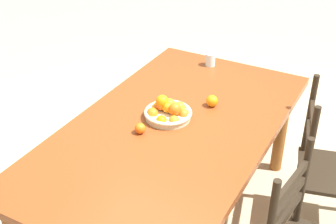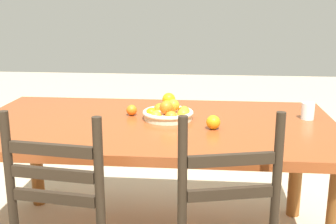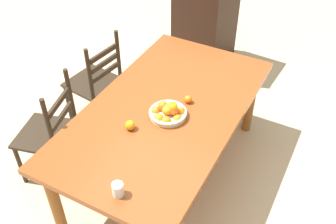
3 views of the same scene
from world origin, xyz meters
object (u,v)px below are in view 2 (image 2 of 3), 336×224
(dining_table, at_px, (154,136))
(drinking_glass, at_px, (308,111))
(orange_loose_1, at_px, (213,122))
(fruit_bowl, at_px, (169,112))
(orange_loose_0, at_px, (132,110))

(dining_table, xyz_separation_m, drinking_glass, (-0.84, -0.13, 0.13))
(dining_table, height_order, orange_loose_1, orange_loose_1)
(fruit_bowl, relative_size, drinking_glass, 3.06)
(fruit_bowl, bearing_deg, orange_loose_1, 144.52)
(dining_table, relative_size, orange_loose_0, 32.07)
(dining_table, distance_m, drinking_glass, 0.86)
(drinking_glass, bearing_deg, dining_table, 8.97)
(dining_table, xyz_separation_m, orange_loose_0, (0.14, -0.12, 0.11))
(orange_loose_1, bearing_deg, orange_loose_0, -26.64)
(orange_loose_1, bearing_deg, dining_table, -19.04)
(fruit_bowl, distance_m, orange_loose_1, 0.30)
(orange_loose_1, distance_m, drinking_glass, 0.57)
(orange_loose_0, bearing_deg, dining_table, 139.48)
(fruit_bowl, xyz_separation_m, drinking_glass, (-0.76, -0.07, 0.00))
(fruit_bowl, height_order, orange_loose_0, fruit_bowl)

